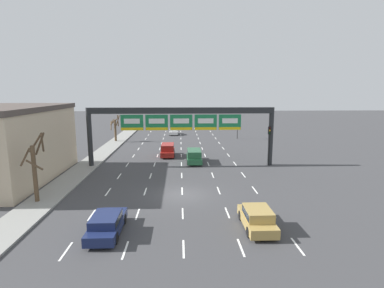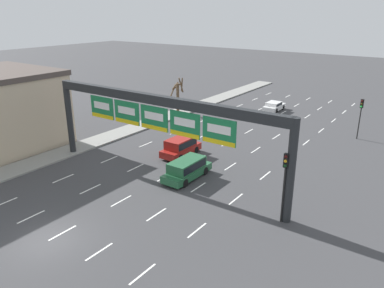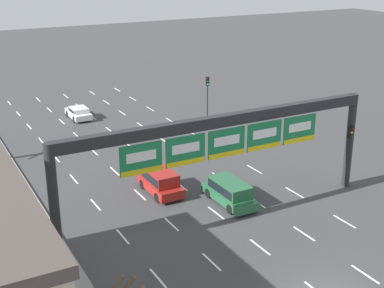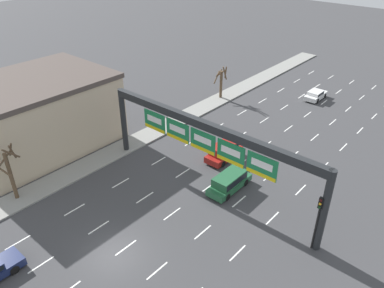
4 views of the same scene
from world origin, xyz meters
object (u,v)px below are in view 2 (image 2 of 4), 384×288
(sign_gantry, at_px, (157,114))
(suv_green, at_px, (187,168))
(tree_bare_closest, at_px, (178,94))
(traffic_light_mid_block, at_px, (361,111))
(suv_red, at_px, (181,146))
(traffic_light_near_gantry, at_px, (285,174))
(car_white, at_px, (274,106))

(sign_gantry, relative_size, suv_green, 4.64)
(tree_bare_closest, bearing_deg, traffic_light_mid_block, 5.90)
(sign_gantry, distance_m, suv_red, 7.35)
(traffic_light_near_gantry, bearing_deg, traffic_light_mid_block, 89.65)
(sign_gantry, height_order, traffic_light_mid_block, sign_gantry)
(sign_gantry, distance_m, suv_green, 5.17)
(traffic_light_mid_block, height_order, tree_bare_closest, tree_bare_closest)
(suv_red, bearing_deg, suv_green, -47.67)
(sign_gantry, relative_size, traffic_light_mid_block, 5.13)
(suv_red, relative_size, traffic_light_mid_block, 1.00)
(car_white, height_order, traffic_light_near_gantry, traffic_light_near_gantry)
(suv_green, bearing_deg, suv_red, 132.33)
(sign_gantry, distance_m, traffic_light_mid_block, 22.83)
(traffic_light_near_gantry, distance_m, tree_bare_closest, 28.43)
(car_white, xyz_separation_m, traffic_light_mid_block, (12.00, -5.92, 2.41))
(suv_green, height_order, suv_red, suv_red)
(traffic_light_near_gantry, xyz_separation_m, tree_bare_closest, (-21.98, 18.02, -0.86))
(traffic_light_mid_block, relative_size, tree_bare_closest, 0.93)
(car_white, bearing_deg, traffic_light_mid_block, -26.25)
(sign_gantry, relative_size, suv_red, 5.16)
(sign_gantry, bearing_deg, tree_bare_closest, 122.94)
(suv_green, xyz_separation_m, suv_red, (-3.44, 3.78, 0.05))
(traffic_light_near_gantry, height_order, traffic_light_mid_block, traffic_light_near_gantry)
(car_white, bearing_deg, suv_green, -82.93)
(traffic_light_near_gantry, bearing_deg, suv_green, 168.00)
(sign_gantry, bearing_deg, suv_red, 108.81)
(car_white, relative_size, suv_green, 0.83)
(suv_green, bearing_deg, traffic_light_near_gantry, -12.00)
(suv_red, xyz_separation_m, tree_bare_closest, (-9.68, 12.36, 1.56))
(sign_gantry, bearing_deg, car_white, 93.16)
(suv_red, height_order, traffic_light_mid_block, traffic_light_mid_block)
(traffic_light_mid_block, distance_m, tree_bare_closest, 22.23)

